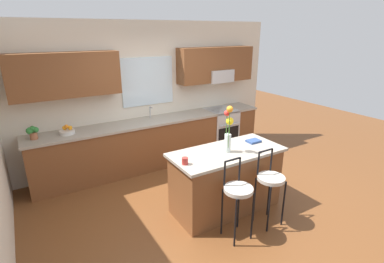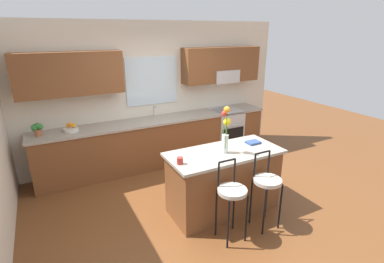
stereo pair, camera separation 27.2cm
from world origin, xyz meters
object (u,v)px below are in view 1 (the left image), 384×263
Objects in this scene: flower_vase at (228,129)px; kitchen_island at (226,180)px; bar_stool_near at (238,193)px; potted_plant_small at (33,132)px; fruit_bowl_oranges at (67,131)px; oven_range at (220,130)px; mug_ceramic at (185,161)px; bar_stool_middle at (270,181)px; cookbook at (253,141)px.

kitchen_island is at bearing 57.74° from flower_vase.
bar_stool_near is 3.24m from potted_plant_small.
oven_range is at bearing -0.52° from fruit_bowl_oranges.
oven_range and kitchen_island have the same top height.
mug_ceramic is (-2.01, -1.96, 0.51)m from oven_range.
bar_stool_near is 4.34× the size of fruit_bowl_oranges.
potted_plant_small reaches higher than bar_stool_near.
bar_stool_middle is 0.77m from cookbook.
bar_stool_near is 4.86× the size of potted_plant_small.
oven_range is 0.88× the size of bar_stool_near.
kitchen_island is 1.56× the size of bar_stool_near.
flower_vase is 3.00m from potted_plant_small.
fruit_bowl_oranges reaches higher than bar_stool_middle.
cookbook is 0.93× the size of potted_plant_small.
oven_range is 1.38× the size of flower_vase.
oven_range is 2.94m from bar_stool_near.
oven_range is at bearing 55.84° from kitchen_island.
fruit_bowl_oranges is at bearing 0.24° from potted_plant_small.
fruit_bowl_oranges is at bearing 179.48° from oven_range.
cookbook is (-0.73, -1.82, 0.48)m from oven_range.
bar_stool_middle is 0.88m from flower_vase.
bar_stool_middle is 4.34× the size of fruit_bowl_oranges.
flower_vase is 0.76m from mug_ceramic.
cookbook is at bearing 38.54° from bar_stool_near.
fruit_bowl_oranges is at bearing 141.74° from cookbook.
cookbook is at bearing 9.53° from flower_vase.
bar_stool_near reaches higher than cookbook.
mug_ceramic is (-0.45, 0.52, 0.33)m from bar_stool_near.
flower_vase is at bearing -170.47° from cookbook.
potted_plant_small is (-2.29, 1.92, 0.58)m from kitchen_island.
bar_stool_middle is at bearing -50.41° from fruit_bowl_oranges.
fruit_bowl_oranges reaches higher than bar_stool_near.
oven_range is 0.56× the size of kitchen_island.
flower_vase is (-0.02, -0.03, 0.79)m from kitchen_island.
oven_range is at bearing -0.42° from potted_plant_small.
flower_vase is 2.66m from fruit_bowl_oranges.
kitchen_island is at bearing -46.84° from fruit_bowl_oranges.
potted_plant_small is at bearing -179.76° from fruit_bowl_oranges.
bar_stool_middle is 3.27m from fruit_bowl_oranges.
kitchen_island is (-1.28, -1.89, 0.00)m from oven_range.
kitchen_island is 2.44× the size of flower_vase.
fruit_bowl_oranges reaches higher than kitchen_island.
bar_stool_middle is at bearing -62.46° from flower_vase.
kitchen_island is 0.88m from mug_ceramic.
mug_ceramic is (-0.72, -0.07, 0.50)m from kitchen_island.
bar_stool_near is 0.76m from mug_ceramic.
oven_range is 0.88× the size of bar_stool_middle.
fruit_bowl_oranges is at bearing 118.38° from mug_ceramic.
kitchen_island is 6.79× the size of fruit_bowl_oranges.
mug_ceramic is 1.28m from cookbook.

